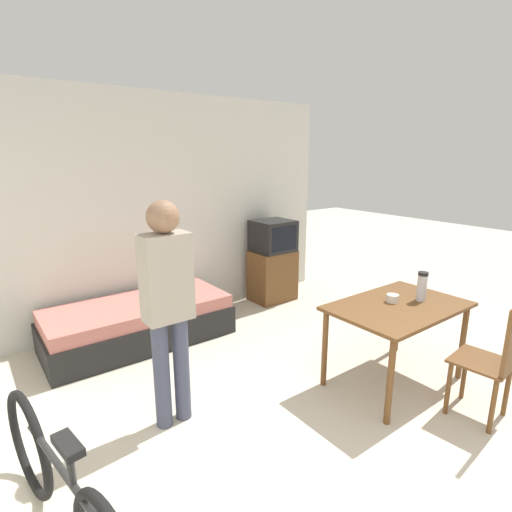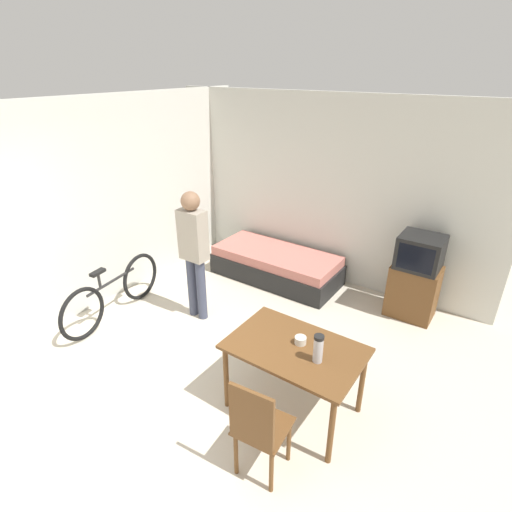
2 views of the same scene
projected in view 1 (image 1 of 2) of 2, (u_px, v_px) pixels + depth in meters
name	position (u px, v px, depth m)	size (l,w,h in m)	color
wall_back	(149.00, 211.00, 4.71)	(5.10, 0.06, 2.70)	silver
daybed	(139.00, 322.00, 4.33)	(1.95, 0.86, 0.45)	black
tv	(273.00, 261.00, 5.53)	(0.59, 0.48, 1.13)	brown
dining_table	(398.00, 314.00, 3.46)	(1.20, 0.78, 0.74)	brown
wooden_chair	(497.00, 356.00, 2.96)	(0.43, 0.43, 0.98)	brown
bicycle	(63.00, 494.00, 2.00)	(0.31, 1.68, 0.75)	black
person_standing	(168.00, 299.00, 2.84)	(0.34, 0.23, 1.70)	#3D4256
thermos_flask	(422.00, 285.00, 3.50)	(0.09, 0.09, 0.26)	#B7B7BC
mate_bowl	(393.00, 298.00, 3.49)	(0.11, 0.11, 0.07)	beige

